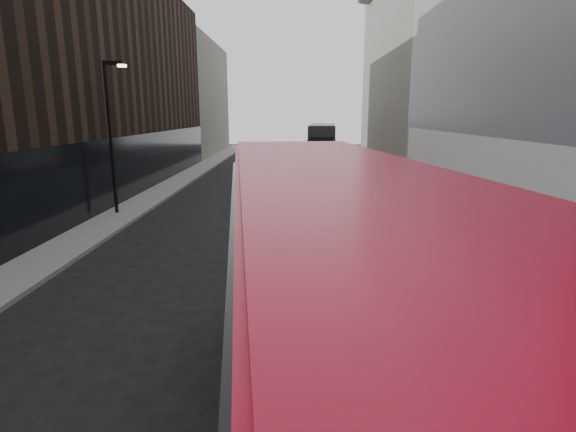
{
  "coord_description": "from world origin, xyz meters",
  "views": [
    {
      "loc": [
        0.26,
        -3.12,
        4.82
      ],
      "look_at": [
        0.13,
        7.04,
        2.5
      ],
      "focal_mm": 28.0,
      "sensor_mm": 36.0,
      "label": 1
    }
  ],
  "objects_px": {
    "car_a": "(341,226)",
    "car_b": "(326,193)",
    "grey_bus": "(322,141)",
    "car_c": "(345,173)",
    "red_bus": "(339,327)",
    "street_lamp": "(111,128)"
  },
  "relations": [
    {
      "from": "car_a",
      "to": "car_b",
      "type": "distance_m",
      "value": 6.66
    },
    {
      "from": "grey_bus",
      "to": "car_c",
      "type": "distance_m",
      "value": 16.77
    },
    {
      "from": "car_b",
      "to": "car_c",
      "type": "bearing_deg",
      "value": 74.24
    },
    {
      "from": "grey_bus",
      "to": "car_a",
      "type": "relative_size",
      "value": 2.79
    },
    {
      "from": "car_b",
      "to": "car_c",
      "type": "height_order",
      "value": "car_b"
    },
    {
      "from": "grey_bus",
      "to": "red_bus",
      "type": "bearing_deg",
      "value": -88.72
    },
    {
      "from": "grey_bus",
      "to": "car_b",
      "type": "xyz_separation_m",
      "value": [
        -1.36,
        -25.21,
        -1.2
      ]
    },
    {
      "from": "red_bus",
      "to": "car_c",
      "type": "height_order",
      "value": "red_bus"
    },
    {
      "from": "car_c",
      "to": "grey_bus",
      "type": "bearing_deg",
      "value": 97.26
    },
    {
      "from": "car_c",
      "to": "car_a",
      "type": "bearing_deg",
      "value": -91.6
    },
    {
      "from": "grey_bus",
      "to": "car_a",
      "type": "height_order",
      "value": "grey_bus"
    },
    {
      "from": "street_lamp",
      "to": "grey_bus",
      "type": "bearing_deg",
      "value": 66.91
    },
    {
      "from": "street_lamp",
      "to": "car_b",
      "type": "height_order",
      "value": "street_lamp"
    },
    {
      "from": "car_a",
      "to": "grey_bus",
      "type": "bearing_deg",
      "value": 80.76
    },
    {
      "from": "grey_bus",
      "to": "car_b",
      "type": "height_order",
      "value": "grey_bus"
    },
    {
      "from": "street_lamp",
      "to": "car_c",
      "type": "height_order",
      "value": "street_lamp"
    },
    {
      "from": "car_a",
      "to": "car_c",
      "type": "height_order",
      "value": "car_c"
    },
    {
      "from": "car_a",
      "to": "car_b",
      "type": "xyz_separation_m",
      "value": [
        -0.1,
        6.66,
        0.07
      ]
    },
    {
      "from": "street_lamp",
      "to": "red_bus",
      "type": "bearing_deg",
      "value": -60.92
    },
    {
      "from": "red_bus",
      "to": "grey_bus",
      "type": "distance_m",
      "value": 43.35
    },
    {
      "from": "red_bus",
      "to": "car_b",
      "type": "relative_size",
      "value": 2.24
    },
    {
      "from": "red_bus",
      "to": "car_c",
      "type": "relative_size",
      "value": 2.13
    }
  ]
}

